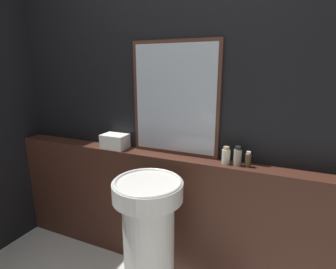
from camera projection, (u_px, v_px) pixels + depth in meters
The scene contains 8 objects.
wall_back at pixel (167, 110), 1.98m from camera, with size 8.00×0.06×2.50m.
vanity_counter at pixel (161, 210), 2.07m from camera, with size 2.71×0.16×0.93m.
pedestal_sink at pixel (149, 238), 1.69m from camera, with size 0.44×0.44×0.89m.
mirror at pixel (175, 99), 1.88m from camera, with size 0.66×0.03×0.82m.
towel_stack at pixel (115, 141), 2.11m from camera, with size 0.20×0.14×0.11m.
shampoo_bottle at pixel (226, 156), 1.76m from camera, with size 0.06×0.06×0.12m.
conditioner_bottle at pixel (238, 157), 1.73m from camera, with size 0.05×0.05×0.13m.
lotion_bottle at pixel (248, 160), 1.70m from camera, with size 0.04×0.04×0.10m.
Camera 1 is at (0.80, -0.23, 1.55)m, focal length 28.00 mm.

